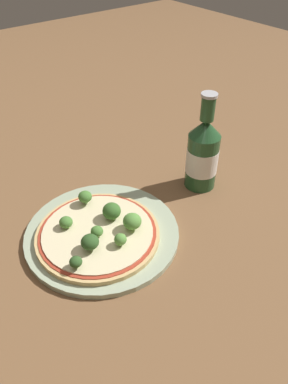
% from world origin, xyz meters
% --- Properties ---
extents(ground_plane, '(3.00, 3.00, 0.00)m').
position_xyz_m(ground_plane, '(0.00, 0.00, 0.00)').
color(ground_plane, brown).
extents(plate, '(0.30, 0.30, 0.01)m').
position_xyz_m(plate, '(0.01, -0.00, 0.01)').
color(plate, '#A3B293').
rests_on(plate, ground_plane).
extents(pizza, '(0.24, 0.24, 0.01)m').
position_xyz_m(pizza, '(0.00, -0.01, 0.02)').
color(pizza, tan).
rests_on(pizza, plate).
extents(broccoli_floret_0, '(0.02, 0.02, 0.02)m').
position_xyz_m(broccoli_floret_0, '(0.01, -0.06, 0.04)').
color(broccoli_floret_0, '#7A9E5B').
rests_on(broccoli_floret_0, pizza).
extents(broccoli_floret_1, '(0.03, 0.03, 0.03)m').
position_xyz_m(broccoli_floret_1, '(-0.03, -0.04, 0.04)').
color(broccoli_floret_1, '#7A9E5B').
rests_on(broccoli_floret_1, pizza).
extents(broccoli_floret_2, '(0.03, 0.03, 0.02)m').
position_xyz_m(broccoli_floret_2, '(-0.04, 0.04, 0.04)').
color(broccoli_floret_2, '#7A9E5B').
rests_on(broccoli_floret_2, pizza).
extents(broccoli_floret_3, '(0.04, 0.04, 0.03)m').
position_xyz_m(broccoli_floret_3, '(0.04, 0.01, 0.04)').
color(broccoli_floret_3, '#7A9E5B').
rests_on(broccoli_floret_3, pizza).
extents(broccoli_floret_4, '(0.02, 0.02, 0.02)m').
position_xyz_m(broccoli_floret_4, '(-0.08, -0.06, 0.04)').
color(broccoli_floret_4, '#7A9E5B').
rests_on(broccoli_floret_4, pizza).
extents(broccoli_floret_5, '(0.04, 0.04, 0.03)m').
position_xyz_m(broccoli_floret_5, '(0.06, -0.04, 0.05)').
color(broccoli_floret_5, '#7A9E5B').
rests_on(broccoli_floret_5, pizza).
extents(broccoli_floret_6, '(0.02, 0.02, 0.02)m').
position_xyz_m(broccoli_floret_6, '(-0.01, -0.02, 0.04)').
color(broccoli_floret_6, '#7A9E5B').
rests_on(broccoli_floret_6, pizza).
extents(broccoli_floret_7, '(0.03, 0.03, 0.03)m').
position_xyz_m(broccoli_floret_7, '(0.03, 0.08, 0.04)').
color(broccoli_floret_7, '#7A9E5B').
rests_on(broccoli_floret_7, pizza).
extents(beer_bottle, '(0.07, 0.07, 0.22)m').
position_xyz_m(beer_bottle, '(0.28, 0.00, 0.08)').
color(beer_bottle, '#234C28').
rests_on(beer_bottle, ground_plane).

